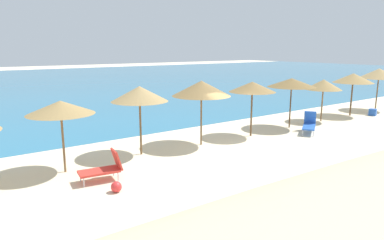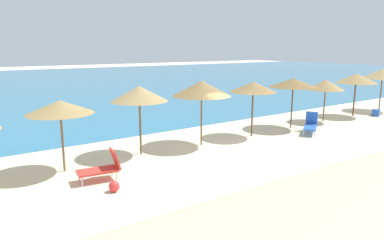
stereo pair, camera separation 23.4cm
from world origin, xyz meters
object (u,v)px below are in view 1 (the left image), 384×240
Objects in this scene: beach_umbrella_4 at (140,94)px; beach_umbrella_10 at (379,73)px; beach_umbrella_8 at (323,85)px; beach_umbrella_3 at (61,108)px; lounge_chair_1 at (104,168)px; cooler_box at (373,112)px; beach_umbrella_9 at (353,78)px; beach_umbrella_6 at (252,87)px; beach_ball at (116,187)px; beach_umbrella_5 at (201,88)px; lounge_chair_0 at (309,124)px; beach_umbrella_7 at (292,83)px.

beach_umbrella_10 is (18.46, -0.31, 0.06)m from beach_umbrella_4.
beach_umbrella_10 is at bearing 0.25° from beach_umbrella_8.
lounge_chair_1 is at bearing -63.11° from beach_umbrella_3.
cooler_box is (16.24, -1.25, -2.30)m from beach_umbrella_4.
beach_umbrella_6 is at bearing -179.61° from beach_umbrella_9.
beach_umbrella_3 is 3.57m from beach_ball.
beach_ball is (-20.92, -2.74, -2.41)m from beach_umbrella_10.
beach_umbrella_8 is at bearing 10.66° from beach_ball.
beach_umbrella_5 is 9.06m from beach_umbrella_8.
beach_umbrella_4 is 6.55× the size of cooler_box.
cooler_box is at bearing -4.13° from beach_umbrella_5.
lounge_chair_0 is 7.38m from cooler_box.
beach_umbrella_9 is 6.32× the size of cooler_box.
beach_umbrella_5 is 1.74× the size of lounge_chair_0.
beach_umbrella_5 reaches higher than cooler_box.
beach_umbrella_10 is 8.69× the size of beach_ball.
beach_umbrella_6 reaches higher than lounge_chair_1.
beach_umbrella_10 reaches higher than beach_umbrella_7.
cooler_box is at bearing -4.40° from beach_umbrella_4.
beach_umbrella_5 is (6.10, 0.02, 0.25)m from beach_umbrella_3.
beach_umbrella_10 is (15.56, -0.02, 0.00)m from beach_umbrella_5.
beach_umbrella_8 reaches higher than beach_ball.
beach_umbrella_6 reaches higher than lounge_chair_0.
beach_umbrella_3 reaches higher than beach_ball.
lounge_chair_1 is 1.16m from beach_ball.
beach_umbrella_8 is at bearing -75.68° from lounge_chair_1.
beach_umbrella_5 reaches higher than lounge_chair_0.
beach_umbrella_4 reaches higher than beach_umbrella_6.
beach_umbrella_5 is 5.92m from lounge_chair_1.
lounge_chair_0 is (8.88, -1.73, -2.08)m from beach_umbrella_4.
beach_umbrella_10 reaches higher than beach_ball.
beach_umbrella_6 is at bearing -71.96° from lounge_chair_1.
beach_umbrella_9 is 17.59m from lounge_chair_1.
beach_ball is at bearing -75.04° from beach_umbrella_3.
beach_umbrella_10 is at bearing -77.57° from lounge_chair_1.
beach_umbrella_9 is 0.93× the size of beach_umbrella_10.
beach_umbrella_5 is at bearing 179.93° from beach_umbrella_10.
beach_umbrella_10 is at bearing 7.47° from beach_ball.
beach_ball is at bearing -166.75° from beach_umbrella_7.
beach_ball is 0.78× the size of cooler_box.
beach_umbrella_10 reaches higher than beach_umbrella_5.
lounge_chair_0 is (2.97, -1.27, -2.02)m from beach_umbrella_6.
beach_umbrella_5 is (2.91, -0.29, 0.05)m from beach_umbrella_4.
beach_ball is (-0.09, -1.12, -0.28)m from lounge_chair_1.
beach_umbrella_7 is 6.04m from beach_umbrella_9.
beach_umbrella_8 is at bearing -98.82° from lounge_chair_0.
beach_umbrella_3 is 0.88× the size of beach_umbrella_10.
beach_ball is (-2.46, -3.05, -2.35)m from beach_umbrella_4.
beach_umbrella_6 is at bearing 175.61° from cooler_box.
beach_umbrella_4 reaches higher than beach_umbrella_9.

